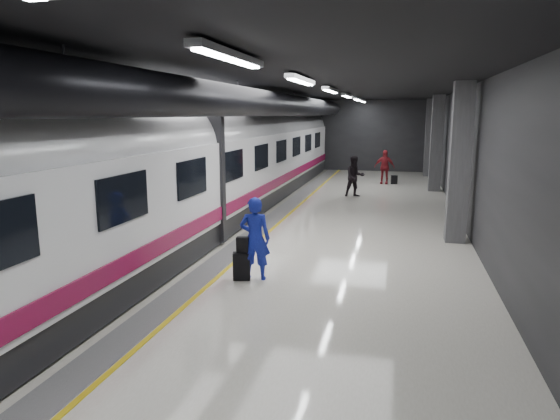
# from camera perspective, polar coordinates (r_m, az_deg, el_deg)

# --- Properties ---
(ground) EXTENTS (40.00, 40.00, 0.00)m
(ground) POSITION_cam_1_polar(r_m,az_deg,el_deg) (13.59, 0.63, -4.50)
(ground) COLOR silver
(ground) RESTS_ON ground
(platform_hall) EXTENTS (10.02, 40.02, 4.51)m
(platform_hall) POSITION_cam_1_polar(r_m,az_deg,el_deg) (14.10, 0.39, 10.61)
(platform_hall) COLOR black
(platform_hall) RESTS_ON ground
(train) EXTENTS (3.05, 38.00, 4.05)m
(train) POSITION_cam_1_polar(r_m,az_deg,el_deg) (14.27, -12.20, 4.46)
(train) COLOR black
(train) RESTS_ON ground
(traveler_main) EXTENTS (0.72, 0.52, 1.85)m
(traveler_main) POSITION_cam_1_polar(r_m,az_deg,el_deg) (10.98, -2.88, -3.27)
(traveler_main) COLOR #172AAF
(traveler_main) RESTS_ON ground
(suitcase_main) EXTENTS (0.42, 0.32, 0.61)m
(suitcase_main) POSITION_cam_1_polar(r_m,az_deg,el_deg) (11.11, -4.42, -6.42)
(suitcase_main) COLOR black
(suitcase_main) RESTS_ON ground
(shoulder_bag) EXTENTS (0.28, 0.16, 0.35)m
(shoulder_bag) POSITION_cam_1_polar(r_m,az_deg,el_deg) (10.98, -4.29, -4.01)
(shoulder_bag) COLOR black
(shoulder_bag) RESTS_ON suitcase_main
(traveler_far_a) EXTENTS (1.07, 0.97, 1.81)m
(traveler_far_a) POSITION_cam_1_polar(r_m,az_deg,el_deg) (22.33, 8.54, 3.81)
(traveler_far_a) COLOR black
(traveler_far_a) RESTS_ON ground
(traveler_far_b) EXTENTS (1.06, 0.49, 1.78)m
(traveler_far_b) POSITION_cam_1_polar(r_m,az_deg,el_deg) (26.81, 11.84, 4.84)
(traveler_far_b) COLOR maroon
(traveler_far_b) RESTS_ON ground
(suitcase_far) EXTENTS (0.35, 0.27, 0.46)m
(suitcase_far) POSITION_cam_1_polar(r_m,az_deg,el_deg) (26.89, 12.91, 3.40)
(suitcase_far) COLOR black
(suitcase_far) RESTS_ON ground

